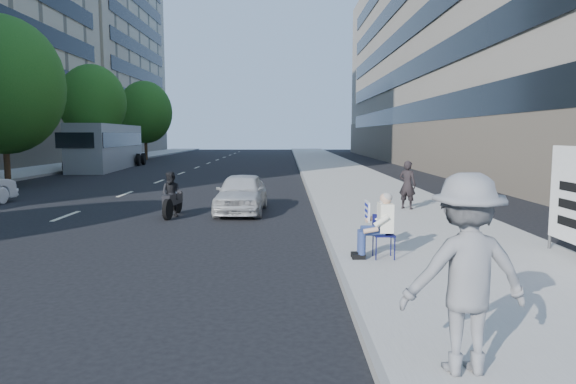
{
  "coord_description": "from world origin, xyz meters",
  "views": [
    {
      "loc": [
        0.48,
        -8.07,
        2.58
      ],
      "look_at": [
        0.52,
        2.63,
        1.37
      ],
      "focal_mm": 32.0,
      "sensor_mm": 36.0,
      "label": 1
    }
  ],
  "objects_px": {
    "seated_protester": "(378,222)",
    "bus": "(108,147)",
    "jogger": "(466,273)",
    "motorcycle": "(172,197)",
    "pedestrian_woman": "(407,185)",
    "white_sedan_near": "(242,193)"
  },
  "relations": [
    {
      "from": "jogger",
      "to": "motorcycle",
      "type": "height_order",
      "value": "jogger"
    },
    {
      "from": "seated_protester",
      "to": "pedestrian_woman",
      "type": "relative_size",
      "value": 0.83
    },
    {
      "from": "white_sedan_near",
      "to": "bus",
      "type": "distance_m",
      "value": 24.9
    },
    {
      "from": "white_sedan_near",
      "to": "jogger",
      "type": "bearing_deg",
      "value": -72.51
    },
    {
      "from": "seated_protester",
      "to": "motorcycle",
      "type": "relative_size",
      "value": 0.64
    },
    {
      "from": "jogger",
      "to": "pedestrian_woman",
      "type": "distance_m",
      "value": 11.75
    },
    {
      "from": "white_sedan_near",
      "to": "bus",
      "type": "height_order",
      "value": "bus"
    },
    {
      "from": "pedestrian_woman",
      "to": "motorcycle",
      "type": "xyz_separation_m",
      "value": [
        -7.54,
        -0.64,
        -0.3
      ]
    },
    {
      "from": "seated_protester",
      "to": "jogger",
      "type": "bearing_deg",
      "value": -89.87
    },
    {
      "from": "white_sedan_near",
      "to": "bus",
      "type": "bearing_deg",
      "value": 120.53
    },
    {
      "from": "seated_protester",
      "to": "white_sedan_near",
      "type": "xyz_separation_m",
      "value": [
        -3.29,
        6.95,
        -0.22
      ]
    },
    {
      "from": "motorcycle",
      "to": "bus",
      "type": "distance_m",
      "value": 24.79
    },
    {
      "from": "jogger",
      "to": "white_sedan_near",
      "type": "xyz_separation_m",
      "value": [
        -3.3,
        11.81,
        -0.53
      ]
    },
    {
      "from": "pedestrian_woman",
      "to": "bus",
      "type": "height_order",
      "value": "bus"
    },
    {
      "from": "pedestrian_woman",
      "to": "white_sedan_near",
      "type": "bearing_deg",
      "value": 32.95
    },
    {
      "from": "seated_protester",
      "to": "bus",
      "type": "height_order",
      "value": "bus"
    },
    {
      "from": "motorcycle",
      "to": "bus",
      "type": "height_order",
      "value": "bus"
    },
    {
      "from": "seated_protester",
      "to": "pedestrian_woman",
      "type": "height_order",
      "value": "pedestrian_woman"
    },
    {
      "from": "bus",
      "to": "motorcycle",
      "type": "bearing_deg",
      "value": -70.67
    },
    {
      "from": "pedestrian_woman",
      "to": "jogger",
      "type": "bearing_deg",
      "value": 115.18
    },
    {
      "from": "seated_protester",
      "to": "pedestrian_woman",
      "type": "xyz_separation_m",
      "value": [
        2.15,
        6.69,
        0.07
      ]
    },
    {
      "from": "seated_protester",
      "to": "jogger",
      "type": "height_order",
      "value": "jogger"
    }
  ]
}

